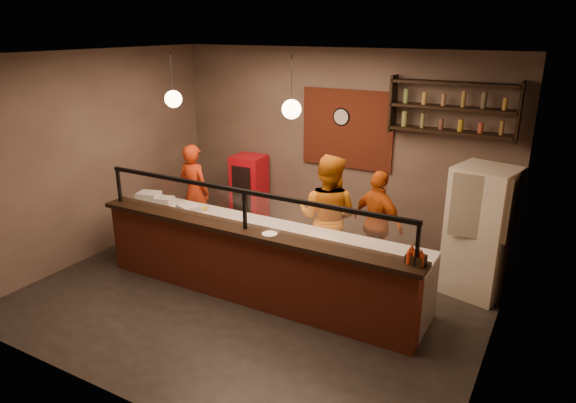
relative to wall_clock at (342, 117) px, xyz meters
The scene contains 29 objects.
floor 3.24m from the wall_clock, 92.33° to the right, with size 6.00×6.00×0.00m, color black.
ceiling 2.70m from the wall_clock, 92.33° to the right, with size 6.00×6.00×0.00m, color #352F29.
wall_back 0.51m from the wall_clock, 158.20° to the left, with size 6.00×6.00×0.00m, color #736054.
wall_left 3.99m from the wall_clock, 141.57° to the right, with size 5.00×5.00×0.00m, color #736054.
wall_right 3.84m from the wall_clock, 40.31° to the right, with size 5.00×5.00×0.00m, color #736054.
wall_front 4.99m from the wall_clock, 91.16° to the right, with size 6.00×6.00×0.00m, color #736054.
brick_patch 0.22m from the wall_clock, ahead, with size 1.60×0.04×1.30m, color maroon.
service_counter 3.19m from the wall_clock, 92.08° to the right, with size 4.60×0.25×1.00m, color maroon.
counter_ledge 2.96m from the wall_clock, 92.08° to the right, with size 4.70×0.37×0.06m, color black.
worktop_cabinet 2.81m from the wall_clock, 92.53° to the right, with size 4.60×0.75×0.85m, color gray.
worktop 2.57m from the wall_clock, 92.53° to the right, with size 4.60×0.75×0.05m, color white.
sneeze_guard 2.86m from the wall_clock, 92.08° to the right, with size 4.50×0.05×0.52m.
wall_shelving 1.83m from the wall_clock, ahead, with size 1.84×0.28×0.85m.
wall_clock is the anchor object (origin of this frame).
pendant_left 2.81m from the wall_clock, 125.30° to the right, with size 0.24×0.24×0.77m.
pendant_right 2.32m from the wall_clock, 82.44° to the right, with size 0.24×0.24×0.77m.
cook_left 2.81m from the wall_clock, 149.33° to the right, with size 0.60×0.39×1.65m, color red.
cook_mid 2.02m from the wall_clock, 71.91° to the right, with size 0.90×0.70×1.85m, color #C76C12.
cook_right 2.02m from the wall_clock, 44.55° to the right, with size 0.92×0.38×1.58m, color #D35913.
fridge 2.94m from the wall_clock, 21.42° to the right, with size 0.75×0.70×1.80m, color beige.
red_cooler 2.22m from the wall_clock, 169.42° to the right, with size 0.56×0.51×1.31m, color red.
pizza_dough 2.71m from the wall_clock, 71.72° to the right, with size 0.48×0.48×0.01m, color #EFE5CA.
prep_tub_a 3.38m from the wall_clock, 134.91° to the right, with size 0.33×0.27×0.17m, color silver.
prep_tub_b 3.18m from the wall_clock, 130.53° to the right, with size 0.27×0.22×0.14m, color silver.
prep_tub_c 2.97m from the wall_clock, 118.94° to the right, with size 0.31×0.25×0.16m, color silver.
rolling_pin 2.82m from the wall_clock, 122.68° to the right, with size 0.06×0.06×0.34m, color yellow.
condiment_caddy 3.56m from the wall_clock, 52.10° to the right, with size 0.20×0.15×0.11m, color black.
pepper_mill 3.54m from the wall_clock, 52.01° to the right, with size 0.04×0.04×0.20m, color black.
small_plate 2.97m from the wall_clock, 84.33° to the right, with size 0.20×0.20×0.01m, color white.
Camera 1 is at (3.47, -5.36, 3.53)m, focal length 32.00 mm.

